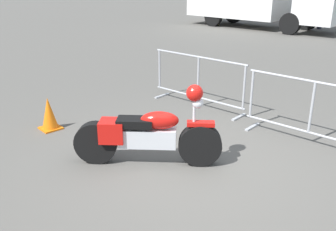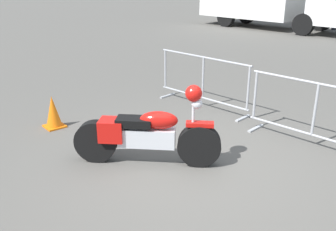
% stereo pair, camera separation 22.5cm
% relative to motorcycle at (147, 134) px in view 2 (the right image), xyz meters
% --- Properties ---
extents(ground_plane, '(120.00, 120.00, 0.00)m').
position_rel_motorcycle_xyz_m(ground_plane, '(0.59, 0.39, -0.46)').
color(ground_plane, '#54514C').
extents(motorcycle, '(1.65, 1.63, 1.21)m').
position_rel_motorcycle_xyz_m(motorcycle, '(0.00, 0.00, 0.00)').
color(motorcycle, black).
rests_on(motorcycle, ground).
extents(crowd_barrier_near, '(2.26, 0.66, 1.07)m').
position_rel_motorcycle_xyz_m(crowd_barrier_near, '(-1.24, 2.37, 0.09)').
color(crowd_barrier_near, '#9EA0A5').
rests_on(crowd_barrier_near, ground).
extents(crowd_barrier_far, '(2.26, 0.66, 1.07)m').
position_rel_motorcycle_xyz_m(crowd_barrier_far, '(1.24, 2.37, 0.09)').
color(crowd_barrier_far, '#9EA0A5').
rests_on(crowd_barrier_far, ground).
extents(parked_car_yellow, '(1.88, 4.19, 1.39)m').
position_rel_motorcycle_xyz_m(parked_car_yellow, '(-11.93, 20.50, 0.24)').
color(parked_car_yellow, yellow).
rests_on(parked_car_yellow, ground).
extents(parked_car_maroon, '(1.85, 4.11, 1.37)m').
position_rel_motorcycle_xyz_m(parked_car_maroon, '(-8.74, 20.33, 0.23)').
color(parked_car_maroon, maroon).
rests_on(parked_car_maroon, ground).
extents(traffic_cone, '(0.34, 0.34, 0.59)m').
position_rel_motorcycle_xyz_m(traffic_cone, '(-2.18, -0.48, -0.17)').
color(traffic_cone, orange).
rests_on(traffic_cone, ground).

